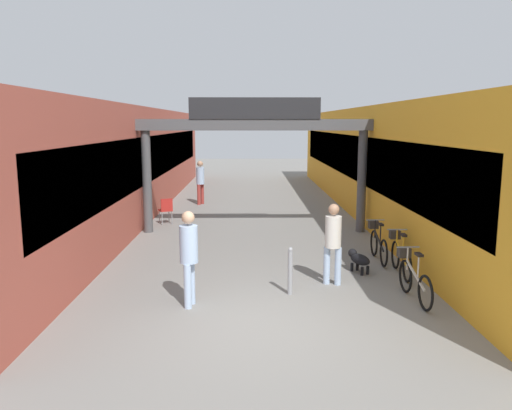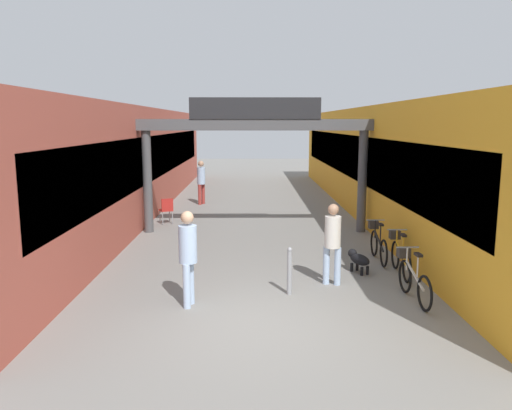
# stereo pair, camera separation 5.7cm
# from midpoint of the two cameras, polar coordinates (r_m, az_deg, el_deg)

# --- Properties ---
(ground_plane) EXTENTS (80.00, 80.00, 0.00)m
(ground_plane) POSITION_cam_midpoint_polar(r_m,az_deg,el_deg) (8.75, 0.27, -13.51)
(ground_plane) COLOR gray
(storefront_left) EXTENTS (3.00, 26.00, 3.94)m
(storefront_left) POSITION_cam_midpoint_polar(r_m,az_deg,el_deg) (19.74, -15.37, 4.88)
(storefront_left) COLOR #B25142
(storefront_left) RESTS_ON ground_plane
(storefront_right) EXTENTS (3.00, 26.00, 3.94)m
(storefront_right) POSITION_cam_midpoint_polar(r_m,az_deg,el_deg) (19.83, 14.57, 4.93)
(storefront_right) COLOR gold
(storefront_right) RESTS_ON ground_plane
(arcade_sign_gateway) EXTENTS (7.40, 0.47, 4.16)m
(arcade_sign_gateway) POSITION_cam_midpoint_polar(r_m,az_deg,el_deg) (15.41, -0.25, 7.66)
(arcade_sign_gateway) COLOR #4C4C4F
(arcade_sign_gateway) RESTS_ON ground_plane
(pedestrian_with_dog) EXTENTS (0.42, 0.42, 1.74)m
(pedestrian_with_dog) POSITION_cam_midpoint_polar(r_m,az_deg,el_deg) (10.63, 8.65, -3.81)
(pedestrian_with_dog) COLOR #A5BFE0
(pedestrian_with_dog) RESTS_ON ground_plane
(pedestrian_companion) EXTENTS (0.40, 0.40, 1.81)m
(pedestrian_companion) POSITION_cam_midpoint_polar(r_m,az_deg,el_deg) (9.34, -7.86, -5.33)
(pedestrian_companion) COLOR #A5BFE0
(pedestrian_companion) RESTS_ON ground_plane
(pedestrian_carrying_crate) EXTENTS (0.47, 0.47, 1.84)m
(pedestrian_carrying_crate) POSITION_cam_midpoint_polar(r_m,az_deg,el_deg) (21.10, -6.46, 2.94)
(pedestrian_carrying_crate) COLOR #99332D
(pedestrian_carrying_crate) RESTS_ON ground_plane
(dog_on_leash) EXTENTS (0.52, 0.72, 0.51)m
(dog_on_leash) POSITION_cam_midpoint_polar(r_m,az_deg,el_deg) (11.75, 11.50, -6.06)
(dog_on_leash) COLOR black
(dog_on_leash) RESTS_ON ground_plane
(bicycle_silver_nearest) EXTENTS (0.46, 1.69, 0.98)m
(bicycle_silver_nearest) POSITION_cam_midpoint_polar(r_m,az_deg,el_deg) (10.25, 17.35, -7.89)
(bicycle_silver_nearest) COLOR black
(bicycle_silver_nearest) RESTS_ON ground_plane
(bicycle_orange_second) EXTENTS (0.46, 1.69, 0.98)m
(bicycle_orange_second) POSITION_cam_midpoint_polar(r_m,az_deg,el_deg) (11.84, 15.99, -5.51)
(bicycle_orange_second) COLOR black
(bicycle_orange_second) RESTS_ON ground_plane
(bicycle_black_third) EXTENTS (0.46, 1.69, 0.98)m
(bicycle_black_third) POSITION_cam_midpoint_polar(r_m,az_deg,el_deg) (12.87, 13.62, -4.22)
(bicycle_black_third) COLOR black
(bicycle_black_third) RESTS_ON ground_plane
(bollard_post_metal) EXTENTS (0.10, 0.10, 0.97)m
(bollard_post_metal) POSITION_cam_midpoint_polar(r_m,az_deg,el_deg) (10.05, 3.77, -7.47)
(bollard_post_metal) COLOR gray
(bollard_post_metal) RESTS_ON ground_plane
(cafe_chair_red_nearer) EXTENTS (0.54, 0.54, 0.89)m
(cafe_chair_red_nearer) POSITION_cam_midpoint_polar(r_m,az_deg,el_deg) (17.14, -10.34, -0.40)
(cafe_chair_red_nearer) COLOR gray
(cafe_chair_red_nearer) RESTS_ON ground_plane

